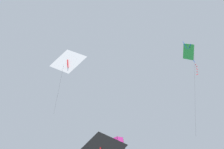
% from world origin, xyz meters
% --- Properties ---
extents(kite_diamond_far_centre, '(2.01, 1.24, 9.79)m').
position_xyz_m(kite_diamond_far_centre, '(1.42, 5.90, 29.10)').
color(kite_diamond_far_centre, green).
extents(kite_box_mid_left, '(1.48, 1.60, 6.75)m').
position_xyz_m(kite_box_mid_left, '(-8.70, 5.75, 23.13)').
color(kite_box_mid_left, '#DB2D93').
extents(kite_delta_near_left, '(2.66, 1.88, 6.00)m').
position_xyz_m(kite_delta_near_left, '(-5.73, -2.91, 27.41)').
color(kite_delta_near_left, white).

